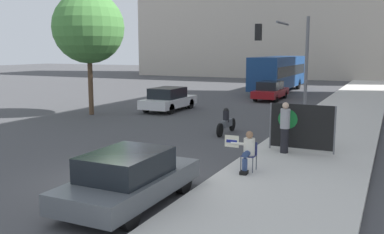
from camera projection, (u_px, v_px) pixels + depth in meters
ground_plane at (122, 182)px, 12.36m from camera, size 160.00×160.00×0.00m
sidewalk_curb at (342, 117)px, 23.86m from camera, size 4.14×90.00×0.16m
seated_protester at (248, 150)px, 12.78m from camera, size 0.95×0.77×1.21m
jogger_on_sidewalk at (285, 127)px, 15.02m from camera, size 0.34×0.34×1.80m
protest_banner at (301, 127)px, 15.25m from camera, size 2.33×0.06×1.70m
traffic_light_pole at (287, 52)px, 21.40m from camera, size 2.71×2.48×5.22m
parked_car_curbside at (129, 178)px, 10.42m from camera, size 1.85×4.13×1.35m
car_on_road_nearest at (168, 99)px, 26.66m from camera, size 1.89×4.38×1.45m
car_on_road_midblock at (270, 91)px, 32.33m from camera, size 1.74×4.57×1.43m
city_bus_on_road at (279, 72)px, 38.35m from camera, size 2.51×11.01×3.16m
motorcycle_on_road at (226, 122)px, 19.30m from camera, size 0.28×2.17×1.20m
street_tree_near_curb at (88, 28)px, 24.43m from camera, size 4.10×4.10×7.08m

